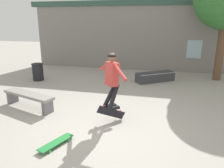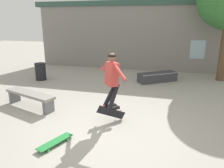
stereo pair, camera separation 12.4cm
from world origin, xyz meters
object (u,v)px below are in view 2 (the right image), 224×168
object	(u,v)px
skater	(112,76)
skateboard_flipping	(111,112)
skate_ledge	(157,77)
park_bench	(30,96)
trash_bin	(41,71)
skateboard_resting	(55,142)

from	to	relation	value
skater	skateboard_flipping	world-z (taller)	skater
skate_ledge	skateboard_flipping	xyz separation A→B (m)	(-0.91, -4.28, 0.06)
skate_ledge	skateboard_flipping	bearing A→B (deg)	-137.61
park_bench	trash_bin	distance (m)	3.26
skate_ledge	skateboard_flipping	distance (m)	4.38
skate_ledge	trash_bin	bearing A→B (deg)	156.05
park_bench	skate_ledge	distance (m)	5.31
skater	park_bench	bearing A→B (deg)	130.59
skateboard_flipping	trash_bin	bearing A→B (deg)	106.78
park_bench	skater	distance (m)	2.83
trash_bin	skateboard_resting	bearing A→B (deg)	-54.79
skater	skateboard_flipping	size ratio (longest dim) A/B	2.12
skater	trash_bin	bearing A→B (deg)	99.58
skate_ledge	trash_bin	size ratio (longest dim) A/B	2.26
park_bench	skater	bearing A→B (deg)	11.40
skateboard_resting	trash_bin	bearing A→B (deg)	56.08
park_bench	skateboard_resting	world-z (taller)	park_bench
trash_bin	skateboard_flipping	world-z (taller)	trash_bin
skateboard_resting	skate_ledge	bearing A→B (deg)	3.57
trash_bin	skater	distance (m)	5.32
skate_ledge	skateboard_resting	size ratio (longest dim) A/B	1.97
skater	skateboard_resting	size ratio (longest dim) A/B	1.66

